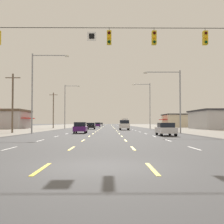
% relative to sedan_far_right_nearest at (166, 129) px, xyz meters
% --- Properties ---
extents(ground_plane, '(572.00, 572.00, 0.00)m').
position_rel_sedan_far_right_nearest_xyz_m(ground_plane, '(-6.77, 42.56, -0.76)').
color(ground_plane, '#4C4C4F').
extents(lot_apron_left, '(28.00, 440.00, 0.01)m').
position_rel_sedan_far_right_nearest_xyz_m(lot_apron_left, '(-31.52, 42.56, -0.75)').
color(lot_apron_left, gray).
rests_on(lot_apron_left, ground).
extents(lot_apron_right, '(28.00, 440.00, 0.01)m').
position_rel_sedan_far_right_nearest_xyz_m(lot_apron_right, '(17.98, 42.56, -0.75)').
color(lot_apron_right, gray).
rests_on(lot_apron_right, ground).
extents(lane_markings, '(10.64, 227.60, 0.01)m').
position_rel_sedan_far_right_nearest_xyz_m(lane_markings, '(-6.77, 81.06, -0.75)').
color(lane_markings, white).
rests_on(lane_markings, ground).
extents(signal_span_wire, '(26.28, 0.53, 9.11)m').
position_rel_sedan_far_right_nearest_xyz_m(signal_span_wire, '(-6.56, -13.64, 4.52)').
color(signal_span_wire, brown).
rests_on(signal_span_wire, ground).
extents(sedan_far_right_nearest, '(1.80, 4.50, 1.46)m').
position_rel_sedan_far_right_nearest_xyz_m(sedan_far_right_nearest, '(0.00, 0.00, 0.00)').
color(sedan_far_right_nearest, silver).
rests_on(sedan_far_right_nearest, ground).
extents(hatchback_inner_left_near, '(1.72, 3.90, 1.54)m').
position_rel_sedan_far_right_nearest_xyz_m(hatchback_inner_left_near, '(-10.37, 7.94, 0.03)').
color(hatchback_inner_left_near, '#4C196B').
rests_on(hatchback_inner_left_near, ground).
extents(suv_inner_right_mid, '(1.98, 4.90, 1.98)m').
position_rel_sedan_far_right_nearest_xyz_m(suv_inner_right_mid, '(-3.30, 27.06, 0.27)').
color(suv_inner_right_mid, white).
rests_on(suv_inner_right_mid, ground).
extents(sedan_inner_left_midfar, '(1.80, 4.50, 1.46)m').
position_rel_sedan_far_right_nearest_xyz_m(sedan_inner_left_midfar, '(-10.45, 33.73, 0.00)').
color(sedan_inner_left_midfar, black).
rests_on(sedan_inner_left_midfar, ground).
extents(sedan_far_left_far, '(1.80, 4.50, 1.46)m').
position_rel_sedan_far_right_nearest_xyz_m(sedan_far_left_far, '(-13.57, 66.43, 0.00)').
color(sedan_far_left_far, '#B28C33').
rests_on(sedan_far_left_far, ground).
extents(hatchback_inner_left_farther, '(1.72, 3.90, 1.54)m').
position_rel_sedan_far_right_nearest_xyz_m(hatchback_inner_left_farther, '(-10.24, 66.41, 0.03)').
color(hatchback_inner_left_farther, '#4C196B').
rests_on(hatchback_inner_left_farther, ground).
extents(box_truck_far_right_farthest, '(2.40, 7.20, 3.23)m').
position_rel_sedan_far_right_nearest_xyz_m(box_truck_far_right_farthest, '(0.09, 90.93, 1.08)').
color(box_truck_far_right_farthest, black).
rests_on(box_truck_far_right_farthest, ground).
extents(sedan_inner_left_distant_a, '(1.80, 4.50, 1.46)m').
position_rel_sedan_far_right_nearest_xyz_m(sedan_inner_left_distant_a, '(-10.16, 106.21, 0.00)').
color(sedan_inner_left_distant_a, silver).
rests_on(sedan_inner_left_distant_a, ground).
extents(storefront_left_row_2, '(10.79, 12.50, 4.83)m').
position_rel_sedan_far_right_nearest_xyz_m(storefront_left_row_2, '(-32.52, 43.47, 1.69)').
color(storefront_left_row_2, '#B2B2B7').
rests_on(storefront_left_row_2, ground).
extents(storefront_right_row_1, '(11.87, 15.46, 4.44)m').
position_rel_sedan_far_right_nearest_xyz_m(storefront_right_row_1, '(19.51, 35.23, 1.48)').
color(storefront_right_row_1, '#B2B2B7').
rests_on(storefront_right_row_1, ground).
extents(storefront_right_row_2, '(12.13, 13.65, 4.41)m').
position_rel_sedan_far_right_nearest_xyz_m(storefront_right_row_2, '(17.93, 68.00, 1.47)').
color(storefront_right_row_2, beige).
rests_on(storefront_right_row_2, ground).
extents(streetlight_left_row_0, '(5.10, 0.26, 10.96)m').
position_rel_sedan_far_right_nearest_xyz_m(streetlight_left_row_0, '(-16.40, 7.15, 5.63)').
color(streetlight_left_row_0, gray).
rests_on(streetlight_left_row_0, ground).
extents(streetlight_right_row_0, '(5.13, 0.26, 8.68)m').
position_rel_sedan_far_right_nearest_xyz_m(streetlight_right_row_0, '(2.74, 7.15, 4.45)').
color(streetlight_right_row_0, gray).
rests_on(streetlight_right_row_0, ground).
extents(streetlight_left_row_1, '(3.69, 0.26, 10.49)m').
position_rel_sedan_far_right_nearest_xyz_m(streetlight_left_row_1, '(-16.60, 37.23, 5.22)').
color(streetlight_left_row_1, gray).
rests_on(streetlight_left_row_1, ground).
extents(streetlight_right_row_1, '(4.26, 0.26, 10.91)m').
position_rel_sedan_far_right_nearest_xyz_m(streetlight_right_row_1, '(2.98, 37.23, 5.51)').
color(streetlight_right_row_1, gray).
rests_on(streetlight_right_row_1, ground).
extents(utility_pole_left_row_0, '(2.20, 0.26, 8.66)m').
position_rel_sedan_far_right_nearest_xyz_m(utility_pole_left_row_0, '(-20.51, 10.07, 3.77)').
color(utility_pole_left_row_0, brown).
rests_on(utility_pole_left_row_0, ground).
extents(utility_pole_left_row_1, '(2.20, 0.26, 9.53)m').
position_rel_sedan_far_right_nearest_xyz_m(utility_pole_left_row_1, '(-21.29, 45.92, 4.20)').
color(utility_pole_left_row_1, brown).
rests_on(utility_pole_left_row_1, ground).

